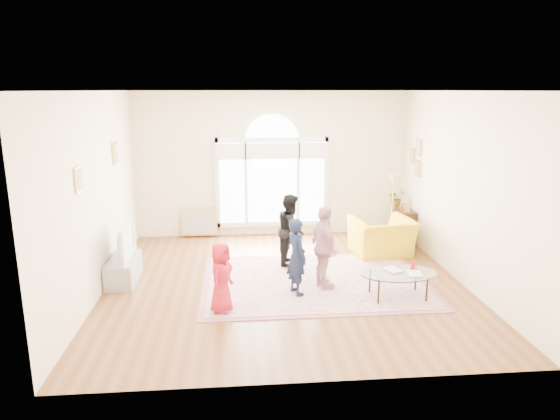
{
  "coord_description": "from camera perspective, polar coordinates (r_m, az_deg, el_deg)",
  "views": [
    {
      "loc": [
        -0.78,
        -7.96,
        3.21
      ],
      "look_at": [
        -0.06,
        0.3,
        1.21
      ],
      "focal_mm": 32.0,
      "sensor_mm": 36.0,
      "label": 1
    }
  ],
  "objects": [
    {
      "name": "side_cabinet",
      "position": [
        11.07,
        13.96,
        -1.83
      ],
      "size": [
        0.4,
        0.5,
        0.7
      ],
      "primitive_type": "cube",
      "color": "black",
      "rests_on": "ground"
    },
    {
      "name": "tv_console",
      "position": [
        9.01,
        -17.44,
        -6.55
      ],
      "size": [
        0.45,
        1.0,
        0.42
      ],
      "primitive_type": "cube",
      "color": "#919499",
      "rests_on": "ground"
    },
    {
      "name": "rug_border",
      "position": [
        8.68,
        3.94,
        -8.16
      ],
      "size": [
        3.8,
        2.8,
        0.01
      ],
      "primitive_type": "cube",
      "color": "#9B5A62",
      "rests_on": "ground"
    },
    {
      "name": "floor_lamp",
      "position": [
        10.7,
        12.87,
        2.83
      ],
      "size": [
        0.29,
        0.29,
        1.51
      ],
      "color": "black",
      "rests_on": "ground"
    },
    {
      "name": "child_red",
      "position": [
        7.41,
        -6.74,
        -7.63
      ],
      "size": [
        0.5,
        0.6,
        1.05
      ],
      "primitive_type": "imported",
      "rotation": [
        0.0,
        0.0,
        1.2
      ],
      "color": "red",
      "rests_on": "area_rug"
    },
    {
      "name": "television",
      "position": [
        8.85,
        -17.63,
        -3.45
      ],
      "size": [
        0.17,
        1.04,
        0.6
      ],
      "color": "black",
      "rests_on": "tv_console"
    },
    {
      "name": "room_shell",
      "position": [
        10.95,
        -0.81,
        4.93
      ],
      "size": [
        6.0,
        6.0,
        6.0
      ],
      "color": "beige",
      "rests_on": "ground"
    },
    {
      "name": "leaning_picture",
      "position": [
        11.36,
        -9.16,
        -3.04
      ],
      "size": [
        0.8,
        0.14,
        0.62
      ],
      "primitive_type": "cube",
      "rotation": [
        -0.14,
        0.0,
        0.0
      ],
      "color": "tan",
      "rests_on": "ground"
    },
    {
      "name": "ground",
      "position": [
        8.62,
        0.56,
        -8.31
      ],
      "size": [
        6.0,
        6.0,
        0.0
      ],
      "primitive_type": "plane",
      "color": "brown",
      "rests_on": "ground"
    },
    {
      "name": "area_rug",
      "position": [
        8.67,
        3.94,
        -8.13
      ],
      "size": [
        3.6,
        2.6,
        0.02
      ],
      "primitive_type": "cube",
      "color": "#C1AA95",
      "rests_on": "ground"
    },
    {
      "name": "potted_plant",
      "position": [
        11.25,
        13.14,
        1.37
      ],
      "size": [
        0.46,
        0.43,
        0.41
      ],
      "primitive_type": "imported",
      "rotation": [
        0.0,
        0.0,
        0.37
      ],
      "color": "#33722D",
      "rests_on": "plant_pedestal"
    },
    {
      "name": "child_navy",
      "position": [
        7.94,
        1.91,
        -5.33
      ],
      "size": [
        0.44,
        0.53,
        1.24
      ],
      "primitive_type": "imported",
      "rotation": [
        0.0,
        0.0,
        1.95
      ],
      "color": "#151E35",
      "rests_on": "area_rug"
    },
    {
      "name": "child_pink",
      "position": [
        8.19,
        5.07,
        -4.26
      ],
      "size": [
        0.54,
        0.87,
        1.38
      ],
      "primitive_type": "imported",
      "rotation": [
        0.0,
        0.0,
        1.83
      ],
      "color": "#D6959E",
      "rests_on": "area_rug"
    },
    {
      "name": "armchair",
      "position": [
        10.13,
        11.58,
        -3.02
      ],
      "size": [
        1.27,
        1.14,
        0.74
      ],
      "primitive_type": "imported",
      "rotation": [
        0.0,
        0.0,
        3.28
      ],
      "color": "yellow",
      "rests_on": "ground"
    },
    {
      "name": "plant_pedestal",
      "position": [
        11.37,
        12.99,
        -1.37
      ],
      "size": [
        0.2,
        0.2,
        0.7
      ],
      "primitive_type": "cylinder",
      "color": "white",
      "rests_on": "ground"
    },
    {
      "name": "coffee_table",
      "position": [
        8.11,
        13.38,
        -7.1
      ],
      "size": [
        1.24,
        0.82,
        0.54
      ],
      "rotation": [
        0.0,
        0.0,
        0.04
      ],
      "color": "silver",
      "rests_on": "ground"
    },
    {
      "name": "child_black",
      "position": [
        9.3,
        1.27,
        -2.21
      ],
      "size": [
        0.62,
        0.73,
        1.33
      ],
      "primitive_type": "imported",
      "rotation": [
        0.0,
        0.0,
        1.37
      ],
      "color": "black",
      "rests_on": "area_rug"
    }
  ]
}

